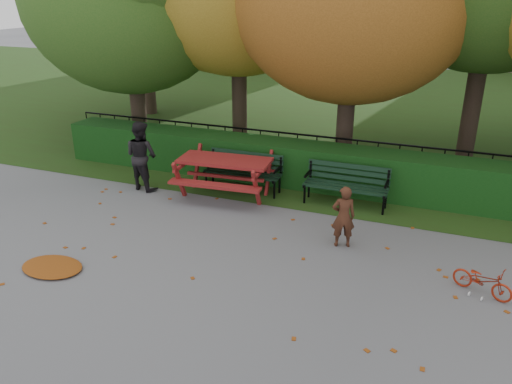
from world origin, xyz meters
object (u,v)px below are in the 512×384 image
(bench_left, at_px, (244,168))
(child, at_px, (343,217))
(picnic_table, at_px, (225,167))
(bicycle, at_px, (483,280))
(bench_right, at_px, (347,182))
(adult, at_px, (141,156))

(bench_left, distance_m, child, 3.33)
(picnic_table, height_order, bicycle, picnic_table)
(bench_left, xyz_separation_m, picnic_table, (-0.25, -0.50, 0.16))
(bench_left, height_order, child, child)
(picnic_table, relative_size, bicycle, 2.38)
(bench_left, distance_m, bench_right, 2.40)
(child, xyz_separation_m, adult, (-4.96, 1.11, 0.23))
(bench_left, xyz_separation_m, bench_right, (2.40, 0.00, 0.00))
(child, relative_size, adult, 0.72)
(child, distance_m, bicycle, 2.49)
(adult, bearing_deg, bicycle, 177.42)
(child, height_order, bicycle, child)
(picnic_table, relative_size, child, 1.86)
(bench_right, distance_m, adult, 4.71)
(child, relative_size, bicycle, 1.28)
(bench_left, bearing_deg, picnic_table, -116.95)
(picnic_table, bearing_deg, child, -30.13)
(bench_left, height_order, adult, adult)
(adult, xyz_separation_m, bicycle, (7.31, -1.87, -0.57))
(adult, bearing_deg, child, 179.19)
(child, height_order, adult, adult)
(bench_left, relative_size, child, 1.54)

